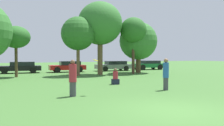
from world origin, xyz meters
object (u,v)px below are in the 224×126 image
person_catcher (166,74)px  tree_2 (16,37)px  bystander_sitting (115,78)px  tree_5 (133,31)px  parked_car_black (20,67)px  person_thrower (73,78)px  tree_4 (100,24)px  tree_3 (78,34)px  parked_car_grey (114,66)px  parked_car_green (149,65)px  frisbee (96,60)px  parked_car_red (68,66)px  tree_6 (138,41)px

person_catcher → tree_2: tree_2 is taller
bystander_sitting → tree_5: tree_5 is taller
parked_car_black → tree_2: bearing=85.9°
person_thrower → tree_4: tree_4 is taller
person_catcher → tree_2: size_ratio=0.39×
tree_3 → person_catcher: bearing=-81.5°
person_catcher → parked_car_black: bearing=-68.3°
parked_car_grey → parked_car_green: parked_car_grey is taller
parked_car_black → person_thrower: bearing=97.0°
person_catcher → tree_5: size_ratio=0.30×
frisbee → parked_car_green: 21.71m
person_catcher → parked_car_green: (9.82, 16.80, -0.23)m
tree_4 → tree_5: size_ratio=1.24×
bystander_sitting → parked_car_red: parked_car_red is taller
tree_2 → tree_3: tree_3 is taller
parked_car_grey → parked_car_green: 5.31m
person_catcher → frisbee: size_ratio=6.92×
person_catcher → tree_3: (-1.67, 11.17, 3.04)m
tree_3 → tree_5: bearing=-0.8°
frisbee → parked_car_grey: size_ratio=0.06×
tree_3 → tree_5: 5.90m
tree_4 → bystander_sitting: bearing=-104.8°
frisbee → tree_2: 12.35m
person_thrower → tree_3: size_ratio=0.31×
tree_2 → parked_car_red: tree_2 is taller
tree_6 → frisbee: bearing=-128.3°
person_thrower → parked_car_green: person_thrower is taller
bystander_sitting → tree_3: size_ratio=0.19×
tree_5 → parked_car_green: (5.62, 5.71, -3.79)m
tree_2 → parked_car_red: 7.88m
tree_5 → tree_6: 1.94m
tree_4 → tree_6: (4.73, 0.58, -1.58)m
parked_car_red → parked_car_green: (11.08, 0.26, 0.01)m
person_thrower → tree_6: size_ratio=0.31×
person_thrower → frisbee: frisbee is taller
parked_car_grey → frisbee: bearing=65.4°
parked_car_black → parked_car_red: size_ratio=1.11×
frisbee → parked_car_black: (-2.33, 16.90, -1.03)m
tree_3 → tree_4: 2.68m
tree_4 → parked_car_red: size_ratio=1.75×
frisbee → parked_car_grey: (8.60, 16.36, -1.04)m
tree_5 → parked_car_black: tree_5 is taller
parked_car_red → parked_car_black: bearing=-2.5°
parked_car_green → parked_car_black: bearing=2.2°
frisbee → tree_6: tree_6 is taller
tree_6 → parked_car_grey: (-0.94, 4.31, -2.83)m
tree_6 → parked_car_red: 8.48m
person_catcher → tree_3: 11.70m
parked_car_grey → person_thrower: bearing=62.4°
tree_4 → parked_car_grey: size_ratio=1.62×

